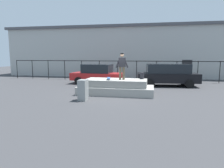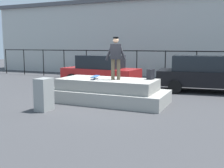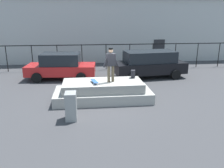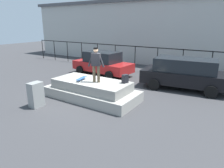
{
  "view_description": "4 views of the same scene",
  "coord_description": "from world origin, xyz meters",
  "px_view_note": "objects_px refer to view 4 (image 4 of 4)",
  "views": [
    {
      "loc": [
        2.39,
        -12.59,
        2.45
      ],
      "look_at": [
        -0.37,
        1.28,
        0.45
      ],
      "focal_mm": 32.39,
      "sensor_mm": 36.0,
      "label": 1
    },
    {
      "loc": [
        4.62,
        -9.82,
        2.28
      ],
      "look_at": [
        -0.14,
        1.1,
        0.57
      ],
      "focal_mm": 43.61,
      "sensor_mm": 36.0,
      "label": 2
    },
    {
      "loc": [
        -0.65,
        -11.18,
        4.08
      ],
      "look_at": [
        0.71,
        0.9,
        0.53
      ],
      "focal_mm": 37.91,
      "sensor_mm": 36.0,
      "label": 3
    },
    {
      "loc": [
        6.29,
        -7.61,
        3.67
      ],
      "look_at": [
        0.52,
        1.29,
        0.49
      ],
      "focal_mm": 32.73,
      "sensor_mm": 36.0,
      "label": 4
    }
  ],
  "objects_px": {
    "backpack": "(125,79)",
    "car_black_hatchback_mid": "(185,73)",
    "car_red_sedan_near": "(102,63)",
    "skateboard": "(81,78)",
    "skateboarder": "(96,63)",
    "utility_box": "(36,95)"
  },
  "relations": [
    {
      "from": "backpack",
      "to": "car_black_hatchback_mid",
      "type": "distance_m",
      "value": 4.08
    },
    {
      "from": "backpack",
      "to": "car_red_sedan_near",
      "type": "bearing_deg",
      "value": -116.66
    },
    {
      "from": "skateboard",
      "to": "backpack",
      "type": "bearing_deg",
      "value": 21.06
    },
    {
      "from": "skateboard",
      "to": "car_red_sedan_near",
      "type": "bearing_deg",
      "value": 113.52
    },
    {
      "from": "backpack",
      "to": "car_black_hatchback_mid",
      "type": "height_order",
      "value": "car_black_hatchback_mid"
    },
    {
      "from": "skateboarder",
      "to": "backpack",
      "type": "distance_m",
      "value": 1.56
    },
    {
      "from": "skateboarder",
      "to": "car_red_sedan_near",
      "type": "relative_size",
      "value": 0.36
    },
    {
      "from": "car_red_sedan_near",
      "to": "utility_box",
      "type": "xyz_separation_m",
      "value": [
        0.98,
        -6.54,
        -0.29
      ]
    },
    {
      "from": "skateboarder",
      "to": "car_black_hatchback_mid",
      "type": "xyz_separation_m",
      "value": [
        3.08,
        4.25,
        -0.95
      ]
    },
    {
      "from": "skateboarder",
      "to": "backpack",
      "type": "xyz_separation_m",
      "value": [
        1.22,
        0.63,
        -0.74
      ]
    },
    {
      "from": "utility_box",
      "to": "car_black_hatchback_mid",
      "type": "bearing_deg",
      "value": 52.98
    },
    {
      "from": "skateboarder",
      "to": "skateboard",
      "type": "distance_m",
      "value": 1.18
    },
    {
      "from": "skateboarder",
      "to": "car_black_hatchback_mid",
      "type": "bearing_deg",
      "value": 54.07
    },
    {
      "from": "backpack",
      "to": "skateboard",
      "type": "bearing_deg",
      "value": -52.27
    },
    {
      "from": "car_red_sedan_near",
      "to": "utility_box",
      "type": "bearing_deg",
      "value": -81.48
    },
    {
      "from": "backpack",
      "to": "car_black_hatchback_mid",
      "type": "bearing_deg",
      "value": 169.53
    },
    {
      "from": "skateboard",
      "to": "backpack",
      "type": "distance_m",
      "value": 2.19
    },
    {
      "from": "car_red_sedan_near",
      "to": "car_black_hatchback_mid",
      "type": "relative_size",
      "value": 0.93
    },
    {
      "from": "skateboarder",
      "to": "car_red_sedan_near",
      "type": "distance_m",
      "value": 5.35
    },
    {
      "from": "skateboarder",
      "to": "car_black_hatchback_mid",
      "type": "height_order",
      "value": "skateboarder"
    },
    {
      "from": "car_red_sedan_near",
      "to": "utility_box",
      "type": "height_order",
      "value": "car_red_sedan_near"
    },
    {
      "from": "skateboard",
      "to": "car_red_sedan_near",
      "type": "xyz_separation_m",
      "value": [
        -2.0,
        4.59,
        -0.18
      ]
    }
  ]
}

